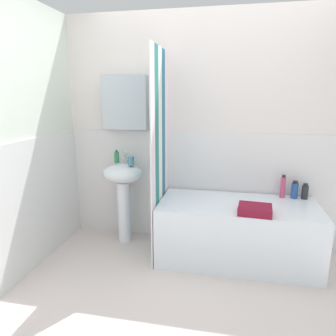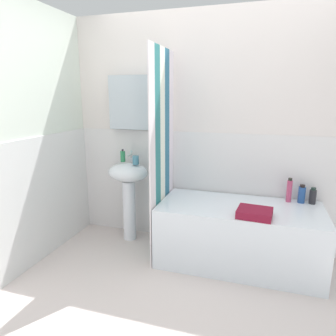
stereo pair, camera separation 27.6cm
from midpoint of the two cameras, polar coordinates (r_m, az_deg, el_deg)
name	(u,v)px [view 1 (the left image)]	position (r m, az deg, el deg)	size (l,w,h in m)	color
ground_plane	(194,316)	(2.52, 1.40, -25.88)	(4.80, 5.60, 0.04)	silver
wall_back_tiled	(205,138)	(3.24, 4.51, 5.62)	(3.60, 0.18, 2.40)	silver
wall_left_tiled	(20,150)	(3.00, -28.22, 2.98)	(0.07, 1.81, 2.40)	silver
sink	(123,185)	(3.33, -10.67, -3.23)	(0.44, 0.34, 0.87)	white
faucet	(125,157)	(3.34, -10.36, 1.99)	(0.03, 0.12, 0.12)	silver
soap_dispenser	(117,157)	(3.35, -11.85, 1.96)	(0.05, 0.05, 0.14)	#2B814F
toothbrush_cup	(131,161)	(3.21, -9.34, 1.29)	(0.07, 0.07, 0.09)	teal
bathtub	(237,232)	(3.07, 10.10, -11.60)	(1.49, 0.70, 0.58)	white
shower_curtain	(160,157)	(2.96, -4.17, 2.12)	(0.01, 0.70, 2.00)	white
body_wash_bottle	(305,192)	(3.26, 21.90, -4.14)	(0.06, 0.06, 0.16)	#27262B
shampoo_bottle	(295,190)	(3.24, 20.23, -3.91)	(0.07, 0.07, 0.18)	#275097
lotion_bottle	(283,187)	(3.21, 18.28, -3.39)	(0.05, 0.05, 0.23)	#C8466E
towel_folded	(255,210)	(2.75, 13.07, -7.59)	(0.28, 0.24, 0.07)	maroon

